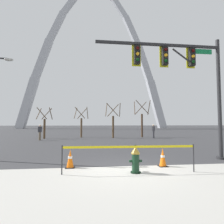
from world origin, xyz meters
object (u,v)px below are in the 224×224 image
(traffic_cone_by_hydrant, at_px, (163,158))
(monument_arch, at_px, (95,64))
(pedestrian_walking_left, at_px, (40,132))
(pedestrian_standing_center, at_px, (153,131))
(fire_hydrant, at_px, (136,160))
(traffic_signal_gantry, at_px, (186,72))
(traffic_cone_mid_sidewalk, at_px, (70,159))

(traffic_cone_by_hydrant, xyz_separation_m, monument_arch, (-1.58, 54.54, 21.04))
(pedestrian_walking_left, xyz_separation_m, pedestrian_standing_center, (12.42, 1.30, 0.00))
(fire_hydrant, bearing_deg, traffic_signal_gantry, 33.50)
(fire_hydrant, xyz_separation_m, traffic_cone_mid_sidewalk, (-2.39, 1.03, -0.11))
(traffic_signal_gantry, height_order, pedestrian_walking_left, traffic_signal_gantry)
(fire_hydrant, height_order, monument_arch, monument_arch)
(fire_hydrant, height_order, traffic_cone_by_hydrant, fire_hydrant)
(traffic_signal_gantry, relative_size, pedestrian_walking_left, 4.04)
(fire_hydrant, height_order, traffic_signal_gantry, traffic_signal_gantry)
(fire_hydrant, bearing_deg, pedestrian_standing_center, 68.54)
(monument_arch, bearing_deg, traffic_signal_gantry, -86.46)
(traffic_cone_mid_sidewalk, xyz_separation_m, pedestrian_walking_left, (-4.30, 12.23, 0.46))
(traffic_cone_mid_sidewalk, bearing_deg, pedestrian_walking_left, 109.38)
(fire_hydrant, bearing_deg, traffic_cone_mid_sidewalk, 156.70)
(traffic_cone_mid_sidewalk, bearing_deg, monument_arch, 87.73)
(fire_hydrant, relative_size, traffic_cone_by_hydrant, 1.36)
(fire_hydrant, distance_m, pedestrian_standing_center, 15.66)
(traffic_cone_by_hydrant, xyz_separation_m, traffic_cone_mid_sidewalk, (-3.73, 0.20, 0.00))
(traffic_cone_by_hydrant, xyz_separation_m, pedestrian_standing_center, (4.39, 13.74, 0.46))
(monument_arch, relative_size, pedestrian_standing_center, 30.86)
(traffic_cone_mid_sidewalk, height_order, monument_arch, monument_arch)
(pedestrian_walking_left, distance_m, pedestrian_standing_center, 12.49)
(traffic_cone_mid_sidewalk, bearing_deg, traffic_cone_by_hydrant, -3.05)
(monument_arch, xyz_separation_m, pedestrian_walking_left, (-6.45, -42.11, -20.58))
(fire_hydrant, height_order, pedestrian_standing_center, pedestrian_standing_center)
(fire_hydrant, distance_m, pedestrian_walking_left, 14.86)
(traffic_cone_by_hydrant, height_order, traffic_cone_mid_sidewalk, same)
(traffic_signal_gantry, distance_m, pedestrian_walking_left, 15.27)
(traffic_cone_by_hydrant, distance_m, traffic_signal_gantry, 4.44)
(traffic_cone_by_hydrant, bearing_deg, pedestrian_walking_left, 122.87)
(traffic_cone_mid_sidewalk, distance_m, pedestrian_standing_center, 15.79)
(traffic_cone_by_hydrant, relative_size, monument_arch, 0.01)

